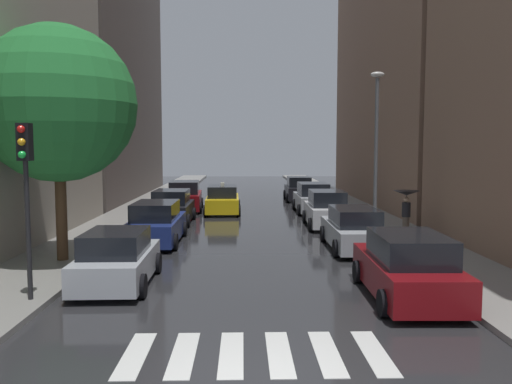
% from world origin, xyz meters
% --- Properties ---
extents(ground_plane, '(28.00, 72.00, 0.04)m').
position_xyz_m(ground_plane, '(0.00, 24.00, -0.02)').
color(ground_plane, '#28282A').
extents(sidewalk_left, '(3.00, 72.00, 0.15)m').
position_xyz_m(sidewalk_left, '(-6.50, 24.00, 0.07)').
color(sidewalk_left, gray).
rests_on(sidewalk_left, ground).
extents(sidewalk_right, '(3.00, 72.00, 0.15)m').
position_xyz_m(sidewalk_right, '(6.50, 24.00, 0.07)').
color(sidewalk_right, gray).
rests_on(sidewalk_right, ground).
extents(crosswalk_stripes, '(4.95, 2.20, 0.01)m').
position_xyz_m(crosswalk_stripes, '(0.00, 1.52, 0.01)').
color(crosswalk_stripes, silver).
rests_on(crosswalk_stripes, ground).
extents(building_left_mid, '(6.00, 20.80, 22.63)m').
position_xyz_m(building_left_mid, '(-11.00, 31.86, 11.31)').
color(building_left_mid, '#564C47').
rests_on(building_left_mid, ground).
extents(building_right_mid, '(6.00, 21.37, 24.60)m').
position_xyz_m(building_right_mid, '(11.00, 26.89, 12.30)').
color(building_right_mid, '#8C6B56').
rests_on(building_right_mid, ground).
extents(parked_car_left_nearest, '(2.06, 4.04, 1.57)m').
position_xyz_m(parked_car_left_nearest, '(-3.75, 6.42, 0.74)').
color(parked_car_left_nearest, '#B2B7BF').
rests_on(parked_car_left_nearest, ground).
extents(parked_car_left_second, '(2.07, 4.66, 1.69)m').
position_xyz_m(parked_car_left_second, '(-3.72, 12.80, 0.79)').
color(parked_car_left_second, navy).
rests_on(parked_car_left_second, ground).
extents(parked_car_left_third, '(2.11, 4.16, 1.72)m').
position_xyz_m(parked_car_left_third, '(-3.82, 18.16, 0.80)').
color(parked_car_left_third, black).
rests_on(parked_car_left_third, ground).
extents(parked_car_left_fourth, '(2.31, 4.58, 1.81)m').
position_xyz_m(parked_car_left_fourth, '(-3.77, 23.48, 0.84)').
color(parked_car_left_fourth, maroon).
rests_on(parked_car_left_fourth, ground).
extents(parked_car_right_nearest, '(2.20, 4.59, 1.70)m').
position_xyz_m(parked_car_right_nearest, '(3.97, 4.97, 0.79)').
color(parked_car_right_nearest, maroon).
rests_on(parked_car_right_nearest, ground).
extents(parked_car_right_second, '(2.02, 4.71, 1.60)m').
position_xyz_m(parked_car_right_second, '(3.95, 11.40, 0.75)').
color(parked_car_right_second, '#B2B7BF').
rests_on(parked_car_right_second, ground).
extents(parked_car_right_third, '(2.07, 4.25, 1.79)m').
position_xyz_m(parked_car_right_third, '(3.81, 16.84, 0.83)').
color(parked_car_right_third, silver).
rests_on(parked_car_right_third, ground).
extents(parked_car_right_fourth, '(2.08, 4.49, 1.77)m').
position_xyz_m(parked_car_right_fourth, '(3.88, 22.40, 0.82)').
color(parked_car_right_fourth, '#B2B7BF').
rests_on(parked_car_right_fourth, ground).
extents(parked_car_right_fifth, '(2.04, 4.14, 1.74)m').
position_xyz_m(parked_car_right_fifth, '(3.79, 29.16, 0.81)').
color(parked_car_right_fifth, black).
rests_on(parked_car_right_fifth, ground).
extents(taxi_midroad, '(2.13, 4.54, 1.81)m').
position_xyz_m(taxi_midroad, '(-1.42, 22.22, 0.76)').
color(taxi_midroad, yellow).
rests_on(taxi_midroad, ground).
extents(pedestrian_foreground, '(1.09, 1.09, 1.88)m').
position_xyz_m(pedestrian_foreground, '(6.70, 13.70, 1.56)').
color(pedestrian_foreground, brown).
rests_on(pedestrian_foreground, sidewalk_right).
extents(street_tree_left, '(5.07, 5.07, 7.65)m').
position_xyz_m(street_tree_left, '(-6.21, 9.16, 5.26)').
color(street_tree_left, '#513823').
rests_on(street_tree_left, sidewalk_left).
extents(traffic_light_left_corner, '(0.30, 0.42, 4.30)m').
position_xyz_m(traffic_light_left_corner, '(-5.45, 4.64, 3.29)').
color(traffic_light_left_corner, black).
rests_on(traffic_light_left_corner, sidewalk_left).
extents(lamp_post_right, '(0.60, 0.28, 6.94)m').
position_xyz_m(lamp_post_right, '(5.55, 14.44, 4.15)').
color(lamp_post_right, '#595B60').
rests_on(lamp_post_right, sidewalk_right).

